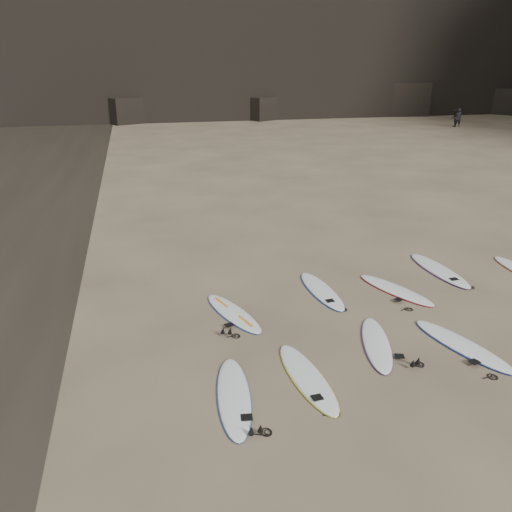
% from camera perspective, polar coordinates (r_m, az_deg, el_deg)
% --- Properties ---
extents(ground, '(240.00, 240.00, 0.00)m').
position_cam_1_polar(ground, '(11.32, 16.56, -9.94)').
color(ground, '#897559').
rests_on(ground, ground).
extents(surfboard_0, '(0.89, 2.49, 0.09)m').
position_cam_1_polar(surfboard_0, '(9.41, -2.55, -15.65)').
color(surfboard_0, white).
rests_on(surfboard_0, ground).
extents(surfboard_1, '(0.78, 2.49, 0.09)m').
position_cam_1_polar(surfboard_1, '(9.92, 5.88, -13.58)').
color(surfboard_1, white).
rests_on(surfboard_1, ground).
extents(surfboard_2, '(1.25, 2.37, 0.08)m').
position_cam_1_polar(surfboard_2, '(11.21, 13.62, -9.69)').
color(surfboard_2, white).
rests_on(surfboard_2, ground).
extents(surfboard_3, '(1.28, 2.58, 0.09)m').
position_cam_1_polar(surfboard_3, '(11.71, 22.50, -9.37)').
color(surfboard_3, white).
rests_on(surfboard_3, ground).
extents(surfboard_5, '(1.30, 2.42, 0.09)m').
position_cam_1_polar(surfboard_5, '(12.15, -2.62, -6.49)').
color(surfboard_5, white).
rests_on(surfboard_5, ground).
extents(surfboard_6, '(0.73, 2.51, 0.09)m').
position_cam_1_polar(surfboard_6, '(13.38, 7.50, -3.91)').
color(surfboard_6, white).
rests_on(surfboard_6, ground).
extents(surfboard_7, '(1.44, 2.45, 0.09)m').
position_cam_1_polar(surfboard_7, '(13.82, 15.66, -3.71)').
color(surfboard_7, white).
rests_on(surfboard_7, ground).
extents(surfboard_8, '(0.75, 2.74, 0.10)m').
position_cam_1_polar(surfboard_8, '(15.48, 20.19, -1.50)').
color(surfboard_8, white).
rests_on(surfboard_8, ground).
extents(person_a, '(0.71, 0.59, 1.66)m').
position_cam_1_polar(person_a, '(52.31, 22.10, 14.45)').
color(person_a, black).
rests_on(person_a, ground).
extents(person_b, '(0.97, 0.99, 1.60)m').
position_cam_1_polar(person_b, '(52.05, 21.73, 14.43)').
color(person_b, black).
rests_on(person_b, ground).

